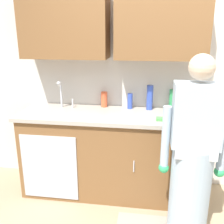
% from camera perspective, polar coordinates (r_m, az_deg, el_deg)
% --- Properties ---
extents(kitchen_wall_with_uppers, '(4.80, 0.44, 2.70)m').
position_cam_1_polar(kitchen_wall_with_uppers, '(2.93, 8.61, 11.20)').
color(kitchen_wall_with_uppers, beige).
rests_on(kitchen_wall_with_uppers, ground).
extents(counter_cabinet, '(1.90, 0.62, 0.90)m').
position_cam_1_polar(counter_cabinet, '(2.96, -0.47, -9.35)').
color(counter_cabinet, brown).
rests_on(counter_cabinet, ground).
extents(countertop, '(1.96, 0.66, 0.04)m').
position_cam_1_polar(countertop, '(2.78, -0.43, -0.64)').
color(countertop, '#A8A093').
rests_on(countertop, counter_cabinet).
extents(sink, '(0.50, 0.36, 0.35)m').
position_cam_1_polar(sink, '(2.91, -11.09, -0.01)').
color(sink, '#B7BABF').
rests_on(sink, counter_cabinet).
extents(person_at_sink, '(0.55, 0.34, 1.62)m').
position_cam_1_polar(person_at_sink, '(2.32, 17.14, -11.35)').
color(person_at_sink, white).
rests_on(person_at_sink, ground).
extents(bottle_dish_liquid, '(0.08, 0.08, 0.23)m').
position_cam_1_polar(bottle_dish_liquid, '(2.91, 15.47, 2.27)').
color(bottle_dish_liquid, '#334CB2').
rests_on(bottle_dish_liquid, countertop).
extents(bottle_water_tall, '(0.07, 0.07, 0.18)m').
position_cam_1_polar(bottle_water_tall, '(2.99, -1.73, 2.78)').
color(bottle_water_tall, '#E05933').
rests_on(bottle_water_tall, countertop).
extents(bottle_soap, '(0.07, 0.07, 0.23)m').
position_cam_1_polar(bottle_soap, '(2.92, 13.07, 2.58)').
color(bottle_soap, '#2D8C4C').
rests_on(bottle_soap, countertop).
extents(bottle_cleaner_spray, '(0.06, 0.06, 0.18)m').
position_cam_1_polar(bottle_cleaner_spray, '(2.92, 3.96, 2.41)').
color(bottle_cleaner_spray, '#334CB2').
rests_on(bottle_cleaner_spray, countertop).
extents(bottle_water_short, '(0.07, 0.07, 0.28)m').
position_cam_1_polar(bottle_water_short, '(2.90, 8.28, 3.16)').
color(bottle_water_short, '#334CB2').
rests_on(bottle_water_short, countertop).
extents(cup_by_sink, '(0.08, 0.08, 0.10)m').
position_cam_1_polar(cup_by_sink, '(2.96, 18.12, 1.00)').
color(cup_by_sink, '#33478C').
rests_on(cup_by_sink, countertop).
extents(knife_on_counter, '(0.13, 0.23, 0.01)m').
position_cam_1_polar(knife_on_counter, '(2.63, -1.11, -1.19)').
color(knife_on_counter, silver).
rests_on(knife_on_counter, countertop).
extents(sponge, '(0.11, 0.07, 0.03)m').
position_cam_1_polar(sponge, '(2.58, 10.89, -1.54)').
color(sponge, '#4CBF4C').
rests_on(sponge, countertop).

